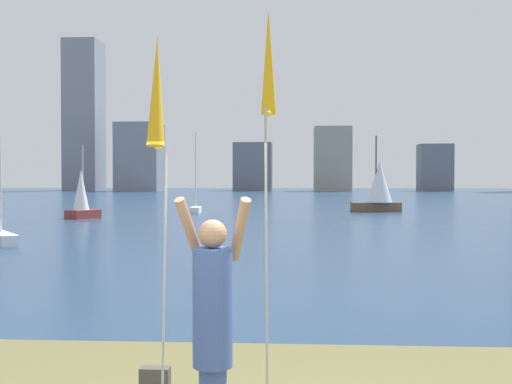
% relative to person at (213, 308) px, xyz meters
% --- Properties ---
extents(ground, '(120.00, 138.00, 0.12)m').
position_rel_person_xyz_m(ground, '(-0.14, 49.90, -1.05)').
color(ground, brown).
extents(person, '(0.74, 0.54, 2.01)m').
position_rel_person_xyz_m(person, '(0.00, 0.00, 0.00)').
color(person, '#3F59A5').
rests_on(person, ground).
extents(kite_flag_left, '(0.16, 0.59, 3.46)m').
position_rel_person_xyz_m(kite_flag_left, '(-0.48, -0.12, 1.88)').
color(kite_flag_left, '#B2B2B7').
rests_on(kite_flag_left, ground).
extents(kite_flag_right, '(0.16, 0.85, 3.85)m').
position_rel_person_xyz_m(kite_flag_right, '(0.48, 0.63, 2.24)').
color(kite_flag_right, '#B2B2B7').
rests_on(kite_flag_right, ground).
extents(bag, '(0.30, 0.15, 0.26)m').
position_rel_person_xyz_m(bag, '(-0.66, 0.56, -0.86)').
color(bag, '#4C4742').
rests_on(bag, ground).
extents(sailboat_0, '(0.62, 1.82, 4.92)m').
position_rel_person_xyz_m(sailboat_0, '(-5.25, 32.50, -0.70)').
color(sailboat_0, white).
rests_on(sailboat_0, ground).
extents(sailboat_2, '(1.70, 1.94, 3.89)m').
position_rel_person_xyz_m(sailboat_2, '(-10.47, 27.07, 0.11)').
color(sailboat_2, maroon).
rests_on(sailboat_2, ground).
extents(sailboat_5, '(3.19, 1.72, 4.80)m').
position_rel_person_xyz_m(sailboat_5, '(6.07, 34.61, 0.62)').
color(sailboat_5, brown).
rests_on(sailboat_5, ground).
extents(sailboat_7, '(2.21, 2.72, 3.43)m').
position_rel_person_xyz_m(sailboat_7, '(-8.93, 14.56, -0.73)').
color(sailboat_7, white).
rests_on(sailboat_7, ground).
extents(skyline_tower_0, '(5.40, 5.98, 24.09)m').
position_rel_person_xyz_m(skyline_tower_0, '(-33.22, 95.08, 11.06)').
color(skyline_tower_0, gray).
rests_on(skyline_tower_0, ground).
extents(skyline_tower_1, '(6.65, 6.69, 10.50)m').
position_rel_person_xyz_m(skyline_tower_1, '(-23.18, 91.30, 4.26)').
color(skyline_tower_1, gray).
rests_on(skyline_tower_1, ground).
extents(skyline_tower_2, '(6.09, 4.94, 7.64)m').
position_rel_person_xyz_m(skyline_tower_2, '(-5.86, 95.46, 2.84)').
color(skyline_tower_2, slate).
rests_on(skyline_tower_2, ground).
extents(skyline_tower_3, '(5.63, 6.50, 9.91)m').
position_rel_person_xyz_m(skyline_tower_3, '(6.66, 93.53, 3.97)').
color(skyline_tower_3, gray).
rests_on(skyline_tower_3, ground).
extents(skyline_tower_4, '(5.05, 3.95, 7.32)m').
position_rel_person_xyz_m(skyline_tower_4, '(22.71, 94.99, 2.67)').
color(skyline_tower_4, slate).
rests_on(skyline_tower_4, ground).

